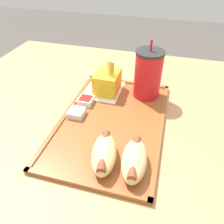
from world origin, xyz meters
TOP-DOWN VIEW (x-y plane):
  - dining_table at (0.00, 0.00)m, footprint 1.09×1.19m
  - food_tray at (-0.02, 0.02)m, footprint 0.46×0.29m
  - paper_napkin at (-0.17, -0.06)m, footprint 0.15×0.13m
  - soda_cup at (-0.18, 0.09)m, footprint 0.09×0.09m
  - hot_dog_far at (0.13, 0.11)m, footprint 0.13×0.07m
  - hot_dog_near at (0.13, 0.04)m, footprint 0.14×0.08m
  - fries_carton at (-0.16, -0.04)m, footprint 0.10×0.08m
  - sauce_cup_mayo at (-0.01, -0.09)m, footprint 0.05×0.05m
  - sauce_cup_ketchup at (-0.08, -0.09)m, footprint 0.05×0.05m

SIDE VIEW (x-z plane):
  - dining_table at x=0.00m, z-range 0.00..0.75m
  - food_tray at x=-0.02m, z-range 0.75..0.76m
  - paper_napkin at x=-0.17m, z-range 0.76..0.76m
  - sauce_cup_mayo at x=-0.01m, z-range 0.76..0.78m
  - sauce_cup_ketchup at x=-0.08m, z-range 0.76..0.78m
  - hot_dog_far at x=0.13m, z-range 0.76..0.81m
  - hot_dog_near at x=0.13m, z-range 0.76..0.81m
  - fries_carton at x=-0.16m, z-range 0.74..0.86m
  - soda_cup at x=-0.18m, z-range 0.74..0.93m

